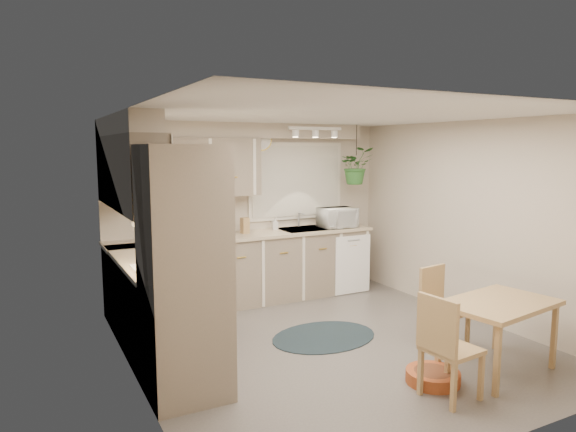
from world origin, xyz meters
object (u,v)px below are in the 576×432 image
object	(u,v)px
dining_table	(497,336)
microwave	(337,216)
chair_left	(452,346)
chair_back	(445,309)
pet_bed	(433,377)
braided_rug	(324,337)

from	to	relation	value
dining_table	microwave	distance (m)	3.05
chair_left	chair_back	size ratio (longest dim) A/B	1.06
dining_table	microwave	size ratio (longest dim) A/B	2.07
pet_bed	chair_back	bearing A→B (deg)	39.29
chair_left	chair_back	world-z (taller)	chair_left
dining_table	pet_bed	bearing A→B (deg)	173.98
braided_rug	pet_bed	distance (m)	1.42
chair_left	microwave	world-z (taller)	microwave
chair_back	chair_left	bearing A→B (deg)	39.21
chair_back	braided_rug	bearing A→B (deg)	-51.38
microwave	braided_rug	bearing A→B (deg)	-128.41
dining_table	microwave	xyz separation A→B (m)	(0.14, 2.95, 0.78)
braided_rug	microwave	xyz separation A→B (m)	(1.12, 1.48, 1.11)
pet_bed	microwave	size ratio (longest dim) A/B	0.93
chair_back	microwave	distance (m)	2.44
braided_rug	microwave	bearing A→B (deg)	52.88
chair_back	braided_rug	world-z (taller)	chair_back
chair_back	microwave	world-z (taller)	microwave
braided_rug	pet_bed	world-z (taller)	pet_bed
pet_bed	dining_table	bearing A→B (deg)	-6.02
braided_rug	chair_left	bearing A→B (deg)	-82.85
dining_table	pet_bed	size ratio (longest dim) A/B	2.23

